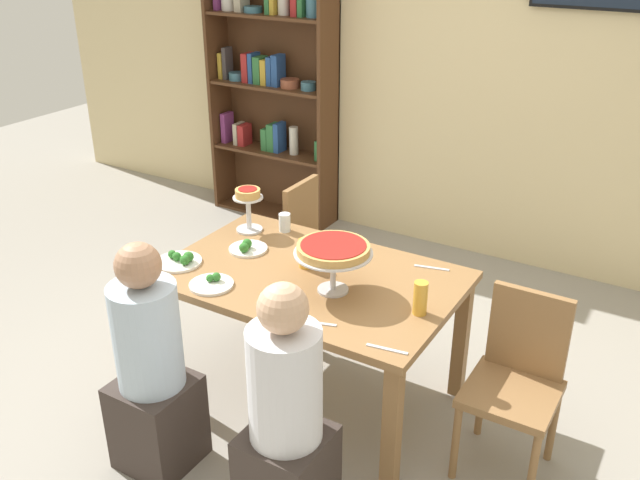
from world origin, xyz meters
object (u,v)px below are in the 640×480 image
chair_far_left (316,243)px  deep_dish_pizza_stand (333,252)px  chair_head_east (517,376)px  salad_plate_far_diner (247,248)px  dining_table (310,290)px  cutlery_fork_near (387,349)px  water_glass_clear_near (285,222)px  beer_glass_amber_tall (306,253)px  beer_glass_amber_short (420,298)px  personal_pizza_stand (248,202)px  bookshelf (272,81)px  cutlery_fork_far (271,307)px  cutlery_knife_near (330,241)px  salad_plate_near_diner (180,260)px  diner_near_left (152,375)px  diner_near_right (286,426)px  cutlery_spare_fork (317,323)px  salad_plate_spare (212,283)px  cutlery_knife_far (432,268)px

chair_far_left → deep_dish_pizza_stand: (0.62, -0.87, 0.46)m
chair_head_east → salad_plate_far_diner: 1.52m
dining_table → cutlery_fork_near: size_ratio=8.18×
chair_head_east → water_glass_clear_near: 1.53m
beer_glass_amber_tall → beer_glass_amber_short: 0.69m
dining_table → personal_pizza_stand: (-0.58, 0.27, 0.27)m
bookshelf → deep_dish_pizza_stand: 2.76m
bookshelf → chair_far_left: bookshelf is taller
beer_glass_amber_short → water_glass_clear_near: bearing=157.0°
chair_head_east → cutlery_fork_far: bearing=22.3°
beer_glass_amber_tall → cutlery_knife_near: (-0.04, 0.32, -0.07)m
dining_table → bookshelf: 2.63m
chair_head_east → personal_pizza_stand: (-1.64, 0.21, 0.43)m
salad_plate_near_diner → cutlery_fork_far: bearing=-10.6°
diner_near_left → deep_dish_pizza_stand: diner_near_left is taller
bookshelf → diner_near_right: size_ratio=1.92×
chair_head_east → chair_far_left: (-1.50, 0.72, 0.00)m
diner_near_right → salad_plate_far_diner: bearing=43.8°
deep_dish_pizza_stand → cutlery_fork_far: (-0.16, -0.28, -0.21)m
chair_far_left → personal_pizza_stand: size_ratio=3.42×
bookshelf → cutlery_spare_fork: size_ratio=12.29×
chair_head_east → bookshelf: bearing=-36.2°
salad_plate_near_diner → salad_plate_spare: 0.31m
beer_glass_amber_short → cutlery_knife_far: 0.46m
bookshelf → salad_plate_far_diner: bookshelf is taller
salad_plate_near_diner → cutlery_fork_far: size_ratio=1.33×
chair_head_east → salad_plate_far_diner: chair_head_east is taller
diner_near_right → cutlery_knife_far: size_ratio=6.39×
salad_plate_far_diner → bookshelf: bearing=121.0°
salad_plate_spare → cutlery_fork_near: bearing=-3.1°
bookshelf → chair_far_left: 1.82m
beer_glass_amber_tall → cutlery_spare_fork: 0.55m
beer_glass_amber_tall → cutlery_knife_near: beer_glass_amber_tall is taller
cutlery_fork_far → cutlery_spare_fork: size_ratio=1.00×
dining_table → diner_near_left: size_ratio=1.28×
diner_near_left → cutlery_fork_far: size_ratio=6.39×
bookshelf → personal_pizza_stand: bookshelf is taller
salad_plate_spare → beer_glass_amber_short: bearing=16.1°
deep_dish_pizza_stand → dining_table: bearing=155.6°
bookshelf → water_glass_clear_near: bookshelf is taller
deep_dish_pizza_stand → cutlery_spare_fork: size_ratio=2.08×
beer_glass_amber_short → cutlery_spare_fork: bearing=-138.5°
salad_plate_spare → deep_dish_pizza_stand: bearing=26.1°
beer_glass_amber_short → water_glass_clear_near: (-1.02, 0.43, -0.03)m
deep_dish_pizza_stand → chair_head_east: bearing=9.3°
bookshelf → water_glass_clear_near: (1.21, -1.64, -0.36)m
beer_glass_amber_short → cutlery_knife_far: bearing=105.7°
diner_near_right → salad_plate_spare: diner_near_right is taller
water_glass_clear_near → deep_dish_pizza_stand: bearing=-38.1°
deep_dish_pizza_stand → salad_plate_far_diner: size_ratio=1.80×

